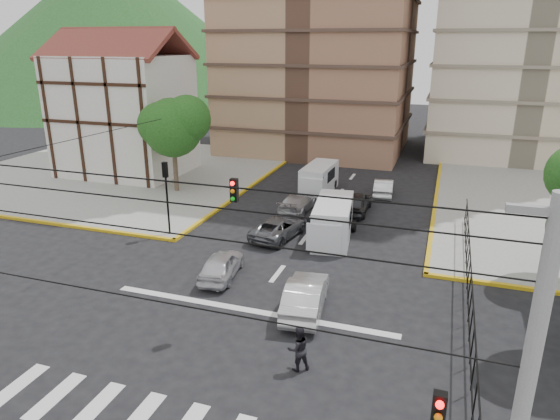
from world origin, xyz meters
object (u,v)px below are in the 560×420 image
at_px(van_right_lane, 332,223).
at_px(pedestrian_crosswalk, 298,349).
at_px(car_silver_front_left, 221,265).
at_px(car_white_front_right, 305,295).
at_px(traffic_light_nw, 166,186).
at_px(van_left_lane, 318,180).

height_order(van_right_lane, pedestrian_crosswalk, van_right_lane).
height_order(van_right_lane, car_silver_front_left, van_right_lane).
height_order(van_right_lane, car_white_front_right, van_right_lane).
bearing_deg(traffic_light_nw, van_left_lane, 61.75).
bearing_deg(car_silver_front_left, car_white_front_right, 151.86).
bearing_deg(van_left_lane, car_silver_front_left, -91.27).
height_order(traffic_light_nw, car_white_front_right, traffic_light_nw).
distance_m(car_white_front_right, pedestrian_crosswalk, 4.13).
bearing_deg(van_left_lane, pedestrian_crosswalk, -75.28).
distance_m(traffic_light_nw, van_left_lane, 13.25).
bearing_deg(car_white_front_right, van_left_lane, -84.29).
relative_size(van_right_lane, van_left_lane, 1.11).
distance_m(traffic_light_nw, car_silver_front_left, 7.08).
bearing_deg(van_left_lane, van_right_lane, -68.77).
xyz_separation_m(car_silver_front_left, pedestrian_crosswalk, (5.71, -5.84, 0.20)).
relative_size(traffic_light_nw, van_right_lane, 0.82).
height_order(van_left_lane, pedestrian_crosswalk, van_left_lane).
distance_m(van_left_lane, car_silver_front_left, 15.57).
bearing_deg(van_right_lane, car_white_front_right, -92.37).
relative_size(van_right_lane, car_white_front_right, 1.20).
height_order(traffic_light_nw, pedestrian_crosswalk, traffic_light_nw).
distance_m(van_right_lane, van_left_lane, 9.69).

